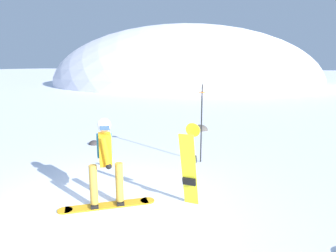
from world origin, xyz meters
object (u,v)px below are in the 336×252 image
object	(u,v)px
snowboarder_main	(106,160)
piste_marker_near	(202,118)
spare_snowboard	(189,166)
rock_small	(94,144)
rock_dark	(200,130)

from	to	relation	value
snowboarder_main	piste_marker_near	bearing A→B (deg)	74.23
spare_snowboard	rock_small	world-z (taller)	spare_snowboard
snowboarder_main	rock_small	distance (m)	4.78
spare_snowboard	snowboarder_main	bearing A→B (deg)	-159.24
rock_dark	rock_small	xyz separation A→B (m)	(-2.69, -3.56, 0.00)
snowboarder_main	rock_small	world-z (taller)	snowboarder_main
rock_dark	rock_small	distance (m)	4.46
rock_dark	snowboarder_main	bearing A→B (deg)	-87.83
snowboarder_main	rock_small	xyz separation A→B (m)	(-2.96, 3.63, -0.92)
snowboarder_main	spare_snowboard	xyz separation A→B (m)	(1.47, 0.56, -0.10)
piste_marker_near	rock_small	distance (m)	4.09
piste_marker_near	rock_small	world-z (taller)	piste_marker_near
snowboarder_main	piste_marker_near	xyz separation A→B (m)	(0.91, 3.23, 0.33)
spare_snowboard	rock_small	bearing A→B (deg)	145.20
spare_snowboard	rock_dark	xyz separation A→B (m)	(-1.74, 6.64, -0.81)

